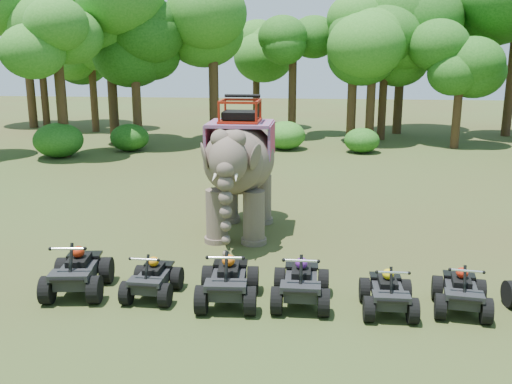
% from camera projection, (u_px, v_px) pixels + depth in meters
% --- Properties ---
extents(ground, '(110.00, 110.00, 0.00)m').
position_uv_depth(ground, '(251.00, 273.00, 14.97)').
color(ground, '#47381E').
rests_on(ground, ground).
extents(elephant, '(2.32, 5.16, 4.31)m').
position_uv_depth(elephant, '(240.00, 166.00, 17.86)').
color(elephant, brown).
rests_on(elephant, ground).
extents(atv_0, '(1.58, 2.01, 1.37)m').
position_uv_depth(atv_0, '(77.00, 266.00, 13.63)').
color(atv_0, black).
rests_on(atv_0, ground).
extents(atv_1, '(1.18, 1.59, 1.15)m').
position_uv_depth(atv_1, '(152.00, 273.00, 13.45)').
color(atv_1, black).
rests_on(atv_1, ground).
extents(atv_2, '(1.45, 1.92, 1.37)m').
position_uv_depth(atv_2, '(228.00, 275.00, 13.08)').
color(atv_2, black).
rests_on(atv_2, ground).
extents(atv_3, '(1.30, 1.77, 1.31)m').
position_uv_depth(atv_3, '(301.00, 277.00, 13.03)').
color(atv_3, black).
rests_on(atv_3, ground).
extents(atv_4, '(1.17, 1.60, 1.17)m').
position_uv_depth(atv_4, '(388.00, 287.00, 12.66)').
color(atv_4, black).
rests_on(atv_4, ground).
extents(atv_5, '(1.37, 1.74, 1.19)m').
position_uv_depth(atv_5, '(462.00, 286.00, 12.69)').
color(atv_5, black).
rests_on(atv_5, ground).
extents(tree_0, '(5.23, 5.23, 7.48)m').
position_uv_depth(tree_0, '(293.00, 81.00, 36.91)').
color(tree_0, '#195114').
rests_on(tree_0, ground).
extents(tree_1, '(5.62, 5.62, 8.02)m').
position_uv_depth(tree_1, '(372.00, 78.00, 34.55)').
color(tree_1, '#195114').
rests_on(tree_1, ground).
extents(tree_2, '(4.59, 4.59, 6.56)m').
position_uv_depth(tree_2, '(459.00, 92.00, 33.11)').
color(tree_2, '#195114').
rests_on(tree_2, ground).
extents(tree_23, '(5.44, 5.44, 7.77)m').
position_uv_depth(tree_23, '(60.00, 85.00, 30.27)').
color(tree_23, '#195114').
rests_on(tree_23, ground).
extents(tree_24, '(5.43, 5.43, 7.75)m').
position_uv_depth(tree_24, '(136.00, 81.00, 33.50)').
color(tree_24, '#195114').
rests_on(tree_24, ground).
extents(tree_25, '(6.94, 6.94, 9.91)m').
position_uv_depth(tree_25, '(213.00, 62.00, 34.79)').
color(tree_25, '#195114').
rests_on(tree_25, ground).
extents(tree_26, '(5.09, 5.09, 7.26)m').
position_uv_depth(tree_26, '(384.00, 83.00, 36.30)').
color(tree_26, '#195114').
rests_on(tree_26, ground).
extents(tree_27, '(6.11, 6.11, 8.72)m').
position_uv_depth(tree_27, '(353.00, 72.00, 34.76)').
color(tree_27, '#195114').
rests_on(tree_27, ground).
extents(tree_28, '(4.97, 4.97, 7.10)m').
position_uv_depth(tree_28, '(93.00, 81.00, 39.88)').
color(tree_28, '#195114').
rests_on(tree_28, ground).
extents(tree_29, '(5.11, 5.11, 7.31)m').
position_uv_depth(tree_29, '(256.00, 78.00, 42.40)').
color(tree_29, '#195114').
rests_on(tree_29, ground).
extents(tree_31, '(7.29, 7.29, 10.41)m').
position_uv_depth(tree_31, '(401.00, 57.00, 38.60)').
color(tree_31, '#195114').
rests_on(tree_31, ground).
extents(tree_33, '(5.47, 5.47, 7.82)m').
position_uv_depth(tree_33, '(43.00, 74.00, 42.27)').
color(tree_33, '#195114').
rests_on(tree_33, ground).
extents(tree_34, '(7.46, 7.46, 10.65)m').
position_uv_depth(tree_34, '(27.00, 55.00, 41.53)').
color(tree_34, '#195114').
rests_on(tree_34, ground).
extents(tree_35, '(6.51, 6.51, 9.30)m').
position_uv_depth(tree_35, '(111.00, 67.00, 34.30)').
color(tree_35, '#195114').
rests_on(tree_35, ground).
extents(tree_36, '(5.17, 5.17, 7.39)m').
position_uv_depth(tree_36, '(61.00, 77.00, 42.50)').
color(tree_36, '#195114').
rests_on(tree_36, ground).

